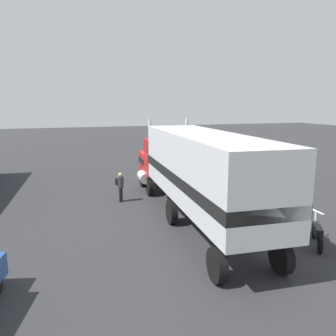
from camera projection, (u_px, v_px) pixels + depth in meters
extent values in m
plane|color=#2D2D30|center=(159.00, 190.00, 21.17)|extent=(120.00, 120.00, 0.00)
cube|color=silver|center=(204.00, 183.00, 23.08)|extent=(4.40, 0.53, 0.01)
cube|color=silver|center=(296.00, 202.00, 18.61)|extent=(4.40, 0.45, 0.01)
cube|color=silver|center=(267.00, 175.00, 25.45)|extent=(4.40, 0.32, 0.01)
cube|color=#B21919|center=(160.00, 161.00, 21.83)|extent=(1.96, 2.61, 1.20)
cube|color=#B21919|center=(166.00, 157.00, 20.22)|extent=(1.56, 2.59, 2.20)
cube|color=silver|center=(157.00, 159.00, 22.73)|extent=(0.22, 2.10, 1.08)
cube|color=black|center=(160.00, 160.00, 21.82)|extent=(1.96, 2.65, 0.36)
cylinder|color=silver|center=(150.00, 149.00, 19.31)|extent=(0.18, 0.18, 3.40)
cylinder|color=silver|center=(187.00, 148.00, 19.85)|extent=(0.18, 0.18, 3.40)
cube|color=silver|center=(203.00, 167.00, 14.08)|extent=(10.65, 3.28, 2.80)
cube|color=black|center=(203.00, 177.00, 14.15)|extent=(10.65, 3.32, 0.44)
cylinder|color=silver|center=(144.00, 177.00, 20.53)|extent=(1.34, 0.72, 0.64)
cylinder|color=black|center=(143.00, 178.00, 22.06)|extent=(1.12, 0.37, 1.10)
cylinder|color=black|center=(175.00, 176.00, 22.60)|extent=(1.12, 0.37, 1.10)
cylinder|color=black|center=(150.00, 186.00, 19.88)|extent=(1.12, 0.37, 1.10)
cylinder|color=black|center=(185.00, 184.00, 20.42)|extent=(1.12, 0.37, 1.10)
cylinder|color=black|center=(172.00, 212.00, 15.17)|extent=(1.12, 0.37, 1.10)
cylinder|color=black|center=(217.00, 208.00, 15.71)|extent=(1.12, 0.37, 1.10)
cylinder|color=black|center=(217.00, 265.00, 10.18)|extent=(1.12, 0.37, 1.10)
cylinder|color=black|center=(281.00, 257.00, 10.72)|extent=(1.12, 0.37, 1.10)
cylinder|color=black|center=(121.00, 194.00, 18.71)|extent=(0.18, 0.18, 0.82)
cylinder|color=black|center=(121.00, 195.00, 18.56)|extent=(0.18, 0.18, 0.82)
cylinder|color=#333338|center=(121.00, 182.00, 18.50)|extent=(0.34, 0.34, 0.58)
sphere|color=tan|center=(120.00, 175.00, 18.43)|extent=(0.23, 0.23, 0.23)
cube|color=black|center=(117.00, 181.00, 18.50)|extent=(0.30, 0.24, 0.36)
cylinder|color=black|center=(314.00, 230.00, 13.58)|extent=(0.61, 0.45, 0.66)
cylinder|color=black|center=(320.00, 244.00, 12.21)|extent=(0.61, 0.45, 0.66)
cube|color=black|center=(318.00, 230.00, 12.84)|extent=(1.05, 0.81, 0.36)
cylinder|color=silver|center=(315.00, 220.00, 13.40)|extent=(0.27, 0.21, 0.69)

